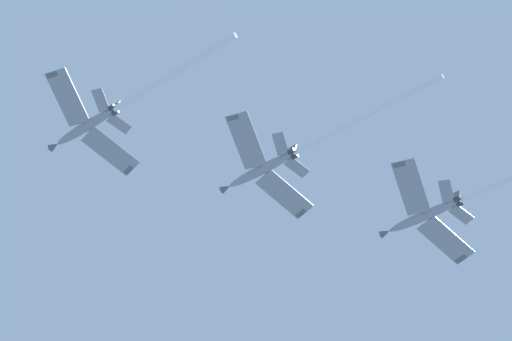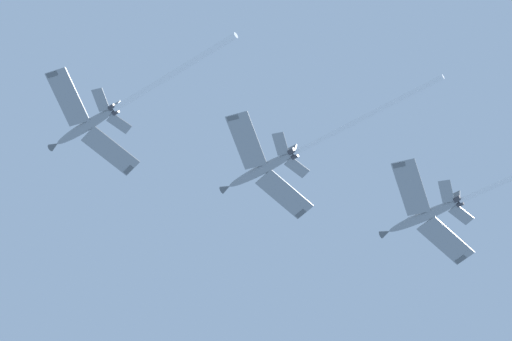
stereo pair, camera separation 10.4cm
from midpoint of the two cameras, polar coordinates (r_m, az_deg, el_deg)
The scene contains 3 objects.
jet_lead at distance 147.02m, azimuth -8.53°, elevation 3.51°, with size 20.16×35.80×8.72m.
jet_second at distance 144.44m, azimuth 1.70°, elevation 0.74°, with size 20.18×37.83×8.51m.
jet_third at distance 145.54m, azimuth 11.73°, elevation -1.85°, with size 20.18×39.47×10.25m.
Camera 1 is at (-19.32, -45.79, 1.92)m, focal length 67.55 mm.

